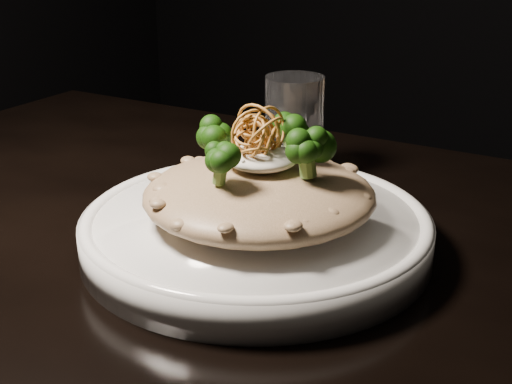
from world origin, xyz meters
TOP-DOWN VIEW (x-y plane):
  - table at (0.00, 0.00)m, footprint 1.10×0.80m
  - plate at (0.02, 0.03)m, footprint 0.31×0.31m
  - risotto at (0.03, 0.03)m, footprint 0.20×0.20m
  - broccoli at (0.02, 0.03)m, footprint 0.14×0.14m
  - cheese at (0.03, 0.04)m, footprint 0.06×0.06m
  - shallots at (0.03, 0.03)m, footprint 0.05×0.05m
  - drinking_glass at (-0.03, 0.22)m, footprint 0.08×0.08m

SIDE VIEW (x-z plane):
  - table at x=0.00m, z-range 0.29..1.04m
  - plate at x=0.02m, z-range 0.75..0.78m
  - risotto at x=0.03m, z-range 0.78..0.83m
  - drinking_glass at x=-0.03m, z-range 0.75..0.87m
  - cheese at x=0.03m, z-range 0.83..0.84m
  - broccoli at x=0.02m, z-range 0.83..0.88m
  - shallots at x=0.03m, z-range 0.84..0.88m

